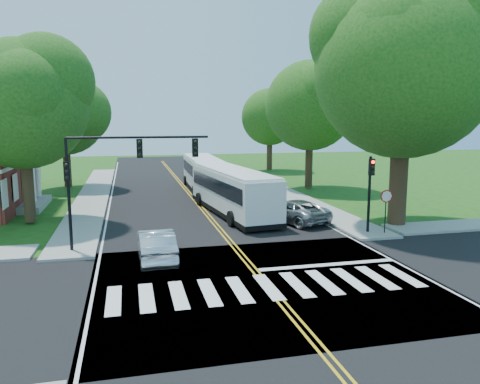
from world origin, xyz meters
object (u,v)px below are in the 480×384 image
object	(u,v)px
signal_nw	(116,165)
suv	(293,211)
hatchback	(156,245)
dark_sedan	(262,193)
bus_follow	(203,173)
signal_ne	(370,184)
bus_lead	(232,190)

from	to	relation	value
signal_nw	suv	size ratio (longest dim) A/B	1.36
hatchback	dark_sedan	size ratio (longest dim) A/B	1.20
bus_follow	dark_sedan	xyz separation A→B (m)	(3.91, -6.19, -1.07)
signal_ne	hatchback	world-z (taller)	signal_ne
signal_ne	hatchback	bearing A→B (deg)	-169.25
bus_lead	suv	size ratio (longest dim) A/B	2.37
bus_lead	dark_sedan	distance (m)	6.43
signal_ne	suv	bearing A→B (deg)	127.03
bus_lead	bus_follow	bearing A→B (deg)	-95.23
bus_follow	suv	size ratio (longest dim) A/B	2.28
signal_nw	hatchback	bearing A→B (deg)	-53.80
bus_lead	suv	xyz separation A→B (m)	(3.29, -3.48, -0.94)
signal_nw	signal_ne	bearing A→B (deg)	0.05
hatchback	signal_nw	bearing A→B (deg)	-55.25
bus_follow	hatchback	size ratio (longest dim) A/B	2.60
signal_ne	dark_sedan	world-z (taller)	signal_ne
bus_follow	bus_lead	bearing A→B (deg)	92.36
bus_follow	dark_sedan	world-z (taller)	bus_follow
bus_lead	hatchback	xyz separation A→B (m)	(-5.93, -9.97, -0.91)
signal_ne	suv	distance (m)	5.65
suv	signal_nw	bearing A→B (deg)	-0.47
signal_nw	bus_follow	distance (m)	20.55
signal_nw	hatchback	distance (m)	4.62
bus_follow	hatchback	world-z (taller)	bus_follow
signal_nw	suv	xyz separation A→B (m)	(10.93, 4.16, -3.63)
signal_nw	bus_lead	distance (m)	11.13
signal_nw	signal_ne	size ratio (longest dim) A/B	1.62
hatchback	dark_sedan	bearing A→B (deg)	-123.90
signal_nw	hatchback	size ratio (longest dim) A/B	1.55
signal_nw	signal_ne	xyz separation A→B (m)	(14.06, 0.01, -1.41)
bus_lead	dark_sedan	xyz separation A→B (m)	(3.68, 5.14, -1.12)
signal_ne	hatchback	size ratio (longest dim) A/B	0.95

